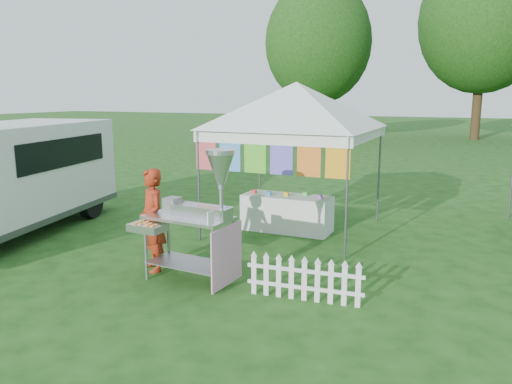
% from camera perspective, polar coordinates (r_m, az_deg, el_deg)
% --- Properties ---
extents(ground, '(120.00, 120.00, 0.00)m').
position_cam_1_polar(ground, '(7.35, -5.10, -10.96)').
color(ground, '#194012').
rests_on(ground, ground).
extents(canopy_main, '(4.24, 4.24, 3.45)m').
position_cam_1_polar(canopy_main, '(10.01, 4.65, 12.38)').
color(canopy_main, '#59595E').
rests_on(canopy_main, ground).
extents(tree_left, '(6.40, 6.40, 9.53)m').
position_cam_1_polar(tree_left, '(31.51, 7.12, 16.61)').
color(tree_left, '#312012').
rests_on(tree_left, ground).
extents(tree_mid, '(7.60, 7.60, 11.52)m').
position_cam_1_polar(tree_mid, '(34.21, 24.62, 17.48)').
color(tree_mid, '#312012').
rests_on(tree_mid, ground).
extents(donut_cart, '(1.49, 0.93, 2.00)m').
position_cam_1_polar(donut_cart, '(7.24, -6.46, -1.56)').
color(donut_cart, gray).
rests_on(donut_cart, ground).
extents(vendor, '(0.71, 0.66, 1.63)m').
position_cam_1_polar(vendor, '(8.01, -11.79, -3.16)').
color(vendor, maroon).
rests_on(vendor, ground).
extents(cargo_van, '(3.08, 5.55, 2.18)m').
position_cam_1_polar(cargo_van, '(11.03, -26.79, 1.65)').
color(cargo_van, silver).
rests_on(cargo_van, ground).
extents(picket_fence, '(1.61, 0.18, 0.56)m').
position_cam_1_polar(picket_fence, '(6.87, 5.54, -10.02)').
color(picket_fence, silver).
rests_on(picket_fence, ground).
extents(display_table, '(1.80, 0.70, 0.74)m').
position_cam_1_polar(display_table, '(10.23, 3.54, -2.43)').
color(display_table, white).
rests_on(display_table, ground).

